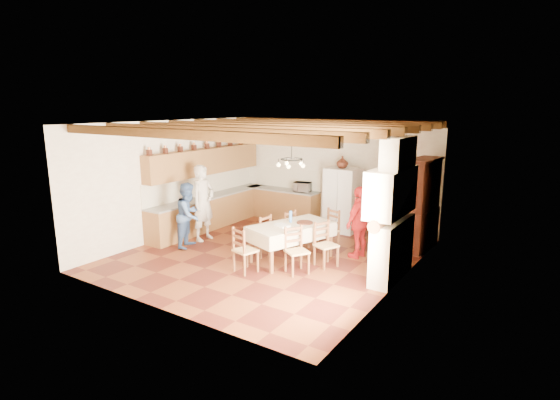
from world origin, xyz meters
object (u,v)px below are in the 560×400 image
object	(u,v)px
hutch	(421,204)
chair_right_far	(326,245)
person_woman_blue	(189,215)
dining_table	(291,228)
chair_end_near	(245,250)
person_woman_red	(360,222)
person_man	(203,203)
chair_end_far	(328,230)
microwave	(303,187)
chair_left_far	(285,229)
chair_left_near	(260,235)
chair_right_near	(297,251)
refrigerator	(343,200)

from	to	relation	value
hutch	chair_right_far	xyz separation A→B (m)	(-1.33, -2.24, -0.61)
person_woman_blue	dining_table	bearing A→B (deg)	-96.02
hutch	person_woman_blue	distance (m)	5.53
dining_table	person_woman_blue	xyz separation A→B (m)	(-2.55, -0.56, 0.06)
chair_end_near	person_woman_red	distance (m)	2.67
person_man	person_woman_blue	xyz separation A→B (m)	(0.09, -0.60, -0.17)
chair_right_far	person_woman_red	bearing A→B (deg)	2.98
chair_end_far	microwave	world-z (taller)	microwave
person_man	person_woman_red	xyz separation A→B (m)	(3.83, 0.94, -0.15)
microwave	chair_left_far	bearing A→B (deg)	-85.17
chair_left_near	chair_right_far	distance (m)	1.60
chair_right_near	person_woman_blue	world-z (taller)	person_woman_blue
chair_end_near	person_woman_blue	xyz separation A→B (m)	(-2.14, 0.57, 0.31)
chair_left_near	chair_end_near	size ratio (longest dim) A/B	1.00
chair_end_far	person_man	xyz separation A→B (m)	(-2.99, -1.06, 0.48)
refrigerator	hutch	distance (m)	2.25
hutch	chair_left_near	distance (m)	3.86
refrigerator	microwave	bearing A→B (deg)	173.25
chair_right_far	person_woman_blue	bearing A→B (deg)	125.25
dining_table	person_woman_blue	world-z (taller)	person_woman_blue
person_man	chair_right_far	bearing A→B (deg)	-90.31
chair_right_near	chair_end_far	world-z (taller)	same
chair_right_near	chair_end_near	bearing A→B (deg)	151.95
chair_right_far	person_woman_red	xyz separation A→B (m)	(0.36, 0.91, 0.33)
chair_end_far	person_man	world-z (taller)	person_man
hutch	person_woman_blue	xyz separation A→B (m)	(-4.71, -2.87, -0.30)
chair_left_far	person_woman_red	xyz separation A→B (m)	(1.72, 0.43, 0.33)
chair_right_near	person_man	bearing A→B (deg)	110.71
refrigerator	hutch	world-z (taller)	hutch
chair_left_near	chair_right_near	xyz separation A→B (m)	(1.27, -0.47, 0.00)
chair_right_far	chair_end_far	xyz separation A→B (m)	(-0.48, 1.04, 0.00)
chair_left_near	person_man	xyz separation A→B (m)	(-1.88, 0.18, 0.48)
chair_end_far	hutch	bearing A→B (deg)	52.49
chair_end_far	microwave	xyz separation A→B (m)	(-1.78, 1.83, 0.56)
chair_end_far	person_woman_red	size ratio (longest dim) A/B	0.59
chair_end_near	person_man	xyz separation A→B (m)	(-2.23, 1.17, 0.48)
dining_table	chair_end_far	bearing A→B (deg)	72.38
hutch	person_woman_blue	bearing A→B (deg)	-142.72
chair_end_near	chair_end_far	world-z (taller)	same
chair_end_near	person_man	distance (m)	2.56
microwave	chair_end_near	bearing A→B (deg)	-91.81
hutch	chair_right_near	xyz separation A→B (m)	(-1.65, -2.92, -0.61)
person_woman_red	chair_end_far	bearing A→B (deg)	-87.47
chair_right_far	refrigerator	bearing A→B (deg)	42.86
dining_table	chair_left_far	xyz separation A→B (m)	(-0.53, 0.55, -0.25)
refrigerator	person_woman_blue	xyz separation A→B (m)	(-2.51, -3.27, -0.07)
chair_end_far	person_man	distance (m)	3.20
person_woman_red	person_woman_blue	bearing A→B (deg)	-56.73
hutch	chair_right_near	distance (m)	3.41
dining_table	person_woman_blue	size ratio (longest dim) A/B	1.31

